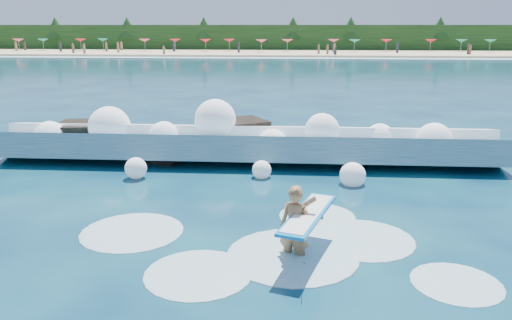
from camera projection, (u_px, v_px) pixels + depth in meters
The scene contains 11 objects.
ground at pixel (191, 225), 12.56m from camera, with size 200.00×200.00×0.00m, color #082141.
beach at pixel (279, 53), 87.61m from camera, with size 140.00×20.00×0.40m, color tan.
wet_band at pixel (277, 58), 77.06m from camera, with size 140.00×5.00×0.08m, color silver.
treeline at pixel (281, 38), 96.64m from camera, with size 140.00×4.00×5.00m, color black.
breaking_wave at pixel (246, 146), 18.54m from camera, with size 18.26×2.83×1.57m.
rock_cluster at pixel (158, 141), 19.57m from camera, with size 8.48×3.57×1.50m.
surfer_with_board at pixel (298, 226), 10.71m from camera, with size 1.38×3.05×1.92m.
wave_spray at pixel (226, 133), 18.38m from camera, with size 15.34×4.28×2.35m.
surf_foam at pixel (273, 247), 11.36m from camera, with size 9.28×5.50×0.15m.
beach_umbrellas at pixel (280, 41), 89.21m from camera, with size 112.62×6.49×0.50m.
beachgoers at pixel (351, 49), 83.27m from camera, with size 105.59×13.13×1.93m.
Camera 1 is at (2.49, -11.55, 4.87)m, focal length 35.00 mm.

